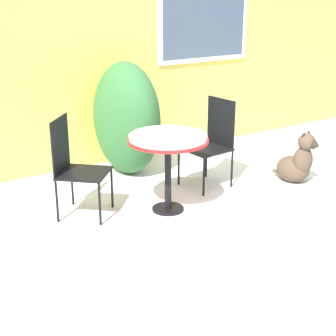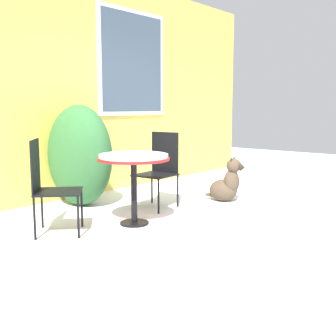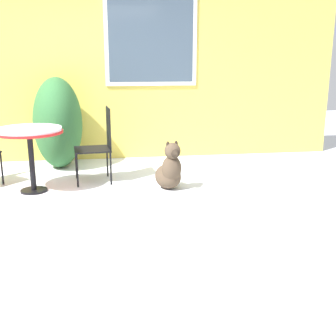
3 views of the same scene
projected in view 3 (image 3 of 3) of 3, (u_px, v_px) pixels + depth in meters
The scene contains 6 objects.
ground_plane at pixel (92, 201), 4.85m from camera, with size 16.00×16.00×0.00m, color white.
house_wall at pixel (95, 55), 6.55m from camera, with size 8.00×0.10×3.26m.
shrub_left at pixel (58, 123), 6.24m from camera, with size 0.71×1.03×1.34m.
patio_table at pixel (30, 136), 5.04m from camera, with size 0.80×0.80×0.79m.
patio_chair_far_side at pixel (99, 142), 5.53m from camera, with size 0.50×0.50×0.98m.
dog at pixel (170, 171), 5.24m from camera, with size 0.40×0.59×0.63m.
Camera 3 is at (0.19, -4.68, 1.57)m, focal length 45.00 mm.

